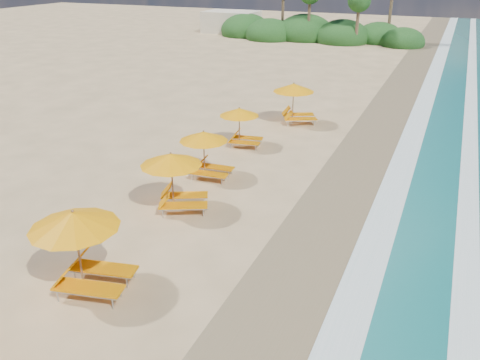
# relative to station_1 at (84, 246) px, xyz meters

# --- Properties ---
(ground) EXTENTS (160.00, 160.00, 0.00)m
(ground) POSITION_rel_station_1_xyz_m (2.04, 6.81, -1.50)
(ground) COLOR tan
(ground) RESTS_ON ground
(wet_sand) EXTENTS (4.00, 160.00, 0.01)m
(wet_sand) POSITION_rel_station_1_xyz_m (6.04, 6.81, -1.49)
(wet_sand) COLOR #7F684B
(wet_sand) RESTS_ON ground
(surf_foam) EXTENTS (4.00, 160.00, 0.01)m
(surf_foam) POSITION_rel_station_1_xyz_m (8.74, 6.81, -1.47)
(surf_foam) COLOR white
(surf_foam) RESTS_ON ground
(station_1) EXTENTS (3.25, 3.12, 2.67)m
(station_1) POSITION_rel_station_1_xyz_m (0.00, 0.00, 0.00)
(station_1) COLOR olive
(station_1) RESTS_ON ground
(station_2) EXTENTS (3.23, 3.22, 2.45)m
(station_2) POSITION_rel_station_1_xyz_m (-0.16, 5.68, -0.13)
(station_2) COLOR olive
(station_2) RESTS_ON ground
(station_3) EXTENTS (2.52, 2.36, 2.23)m
(station_3) POSITION_rel_station_1_xyz_m (-0.53, 9.05, -0.25)
(station_3) COLOR olive
(station_3) RESTS_ON ground
(station_4) EXTENTS (2.53, 2.41, 2.13)m
(station_4) POSITION_rel_station_1_xyz_m (-0.73, 13.55, -0.31)
(station_4) COLOR olive
(station_4) RESTS_ON ground
(station_5) EXTENTS (3.32, 3.32, 2.51)m
(station_5) POSITION_rel_station_1_xyz_m (0.66, 18.59, -0.09)
(station_5) COLOR olive
(station_5) RESTS_ON ground
(treeline) EXTENTS (25.80, 8.80, 9.74)m
(treeline) POSITION_rel_station_1_xyz_m (-7.89, 52.32, -0.50)
(treeline) COLOR #163D14
(treeline) RESTS_ON ground
(beach_building) EXTENTS (7.00, 5.00, 2.80)m
(beach_building) POSITION_rel_station_1_xyz_m (-19.96, 54.81, -0.10)
(beach_building) COLOR beige
(beach_building) RESTS_ON ground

